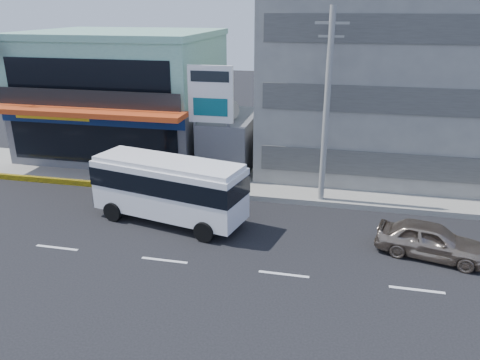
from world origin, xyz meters
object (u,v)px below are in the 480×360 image
shop_building (126,97)px  sedan (431,240)px  motorcycle_rider (141,179)px  satellite_dish (227,118)px  minibus (169,185)px  billboard (211,101)px  concrete_building (400,57)px  utility_pole_near (327,109)px

shop_building → sedan: 22.11m
motorcycle_rider → shop_building: bearing=119.2°
satellite_dish → minibus: satellite_dish is taller
shop_building → motorcycle_rider: shop_building is taller
billboard → shop_building: bearing=147.7°
satellite_dish → shop_building: bearing=159.8°
satellite_dish → motorcycle_rider: bearing=-133.6°
satellite_dish → sedan: bearing=-37.3°
concrete_building → utility_pole_near: 8.79m
billboard → motorcycle_rider: (-3.50, -2.40, -4.09)m
concrete_building → minibus: (-11.09, -11.33, -5.12)m
satellite_dish → utility_pole_near: 7.17m
minibus → utility_pole_near: bearing=27.7°
billboard → sedan: bearing=-29.6°
shop_building → minibus: shop_building is taller
minibus → billboard: bearing=83.9°
concrete_building → utility_pole_near: concrete_building is taller
utility_pole_near → sedan: utility_pole_near is taller
shop_building → utility_pole_near: size_ratio=1.24×
satellite_dish → utility_pole_near: utility_pole_near is taller
utility_pole_near → sedan: (4.81, -4.62, -4.40)m
minibus → motorcycle_rider: (-2.91, 3.13, -1.04)m
satellite_dish → sedan: size_ratio=0.34×
concrete_building → shop_building: bearing=-176.6°
minibus → motorcycle_rider: 4.39m
motorcycle_rider → satellite_dish: bearing=46.4°
concrete_building → billboard: concrete_building is taller
utility_pole_near → minibus: (-7.09, -3.73, -3.27)m
utility_pole_near → concrete_building: bearing=62.2°
motorcycle_rider → minibus: bearing=-47.1°
minibus → sedan: 11.99m
shop_building → motorcycle_rider: size_ratio=4.91×
minibus → motorcycle_rider: size_ratio=3.11×
shop_building → utility_pole_near: 15.50m
satellite_dish → billboard: bearing=-105.5°
shop_building → billboard: shop_building is taller
billboard → minibus: 6.34m
utility_pole_near → motorcycle_rider: bearing=-176.6°
sedan → motorcycle_rider: (-14.81, 4.02, 0.08)m
billboard → sedan: billboard is taller
satellite_dish → billboard: size_ratio=0.22×
concrete_building → billboard: bearing=-151.1°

